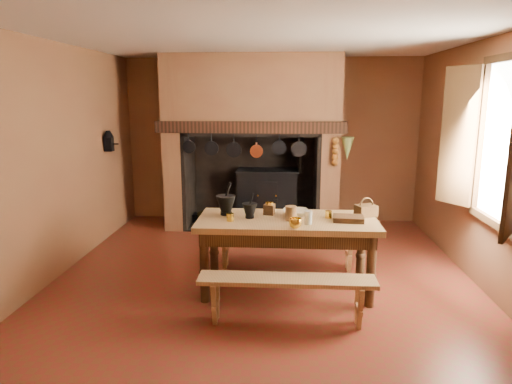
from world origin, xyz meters
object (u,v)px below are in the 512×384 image
work_table (287,230)px  bench_front (287,289)px  iron_range (268,196)px  mixing_bowl (296,213)px  wicker_basket (366,210)px  coffee_grinder (269,208)px

work_table → bench_front: 0.84m
iron_range → work_table: bearing=-83.4°
work_table → bench_front: size_ratio=1.16×
work_table → mixing_bowl: size_ratio=6.83×
iron_range → mixing_bowl: size_ratio=5.59×
work_table → mixing_bowl: 0.23m
mixing_bowl → wicker_basket: bearing=3.6°
iron_range → work_table: size_ratio=0.82×
coffee_grinder → wicker_basket: (1.08, -0.00, 0.00)m
work_table → coffee_grinder: bearing=139.0°
work_table → bench_front: work_table is taller
iron_range → mixing_bowl: bearing=-81.2°
wicker_basket → mixing_bowl: bearing=160.3°
bench_front → work_table: bearing=90.0°
iron_range → coffee_grinder: (0.12, -2.62, 0.43)m
coffee_grinder → work_table: bearing=-29.8°
work_table → mixing_bowl: (0.09, 0.13, 0.17)m
iron_range → coffee_grinder: bearing=-87.4°
coffee_grinder → wicker_basket: wicker_basket is taller
bench_front → coffee_grinder: (-0.20, 0.94, 0.56)m
work_table → mixing_bowl: bearing=53.8°
coffee_grinder → wicker_basket: size_ratio=0.68×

